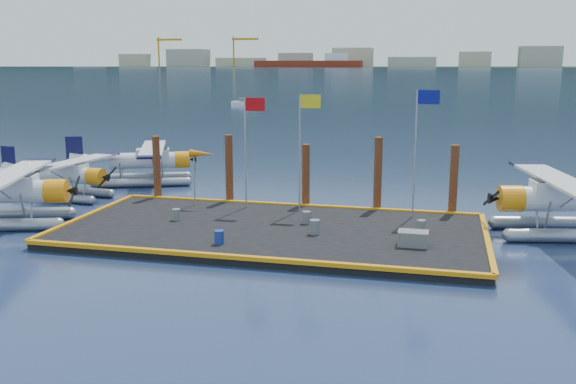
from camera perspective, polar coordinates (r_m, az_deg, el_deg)
name	(u,v)px	position (r m, az deg, el deg)	size (l,w,h in m)	color
ground	(272,235)	(31.21, -1.41, -3.87)	(4000.00, 4000.00, 0.00)	#1A294E
dock	(272,231)	(31.16, -1.41, -3.52)	(20.00, 10.00, 0.40)	black
dock_bumpers	(272,226)	(31.09, -1.42, -3.00)	(20.25, 10.25, 0.18)	orange
far_backdrop	(541,61)	(1781.74, 21.57, 10.81)	(3050.00, 2050.00, 810.00)	black
seaplane_a	(5,195)	(35.77, -23.83, -0.27)	(9.50, 10.16, 3.64)	#8F929C
seaplane_b	(66,177)	(41.53, -19.10, 1.26)	(7.83, 8.64, 3.06)	#8F929C
seaplane_c	(148,163)	(44.97, -12.38, 2.55)	(8.79, 9.27, 3.37)	#8F929C
seaplane_d	(566,203)	(33.53, 23.48, -0.89)	(9.71, 10.58, 3.74)	#8F929C
drum_0	(176,215)	(32.92, -9.89, -1.99)	(0.41, 0.41, 0.58)	slate
drum_1	(315,227)	(29.86, 2.39, -3.13)	(0.48, 0.48, 0.68)	slate
drum_3	(219,237)	(28.43, -6.13, -4.02)	(0.43, 0.43, 0.60)	navy
drum_4	(421,227)	(30.66, 11.72, -3.02)	(0.44, 0.44, 0.62)	slate
drum_5	(307,217)	(31.78, 1.66, -2.28)	(0.43, 0.43, 0.61)	slate
crate	(413,238)	(28.51, 11.06, -4.07)	(1.30, 0.87, 0.65)	slate
flagpole_red	(249,135)	(34.60, -3.49, 5.05)	(1.14, 0.08, 6.00)	#95949C
flagpole_yellow	(303,135)	(33.83, 1.39, 5.12)	(1.14, 0.08, 6.20)	#95949C
flagpole_blue	(420,134)	(33.06, 11.63, 5.04)	(1.14, 0.08, 6.50)	#95949C
windsock	(202,155)	(35.64, -7.67, 3.27)	(1.40, 0.44, 3.12)	#95949C
piling_0	(157,170)	(38.65, -11.57, 1.94)	(0.44, 0.44, 4.00)	#482114
piling_1	(229,171)	(36.95, -5.24, 1.85)	(0.44, 0.44, 4.20)	#482114
piling_2	(306,178)	(35.80, 1.60, 1.25)	(0.44, 0.44, 3.80)	#482114
piling_3	(378,177)	(35.15, 7.99, 1.37)	(0.44, 0.44, 4.30)	#482114
piling_4	(454,183)	(35.02, 14.50, 0.82)	(0.44, 0.44, 4.00)	#482114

